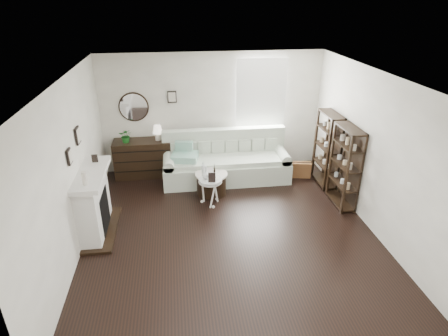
{
  "coord_description": "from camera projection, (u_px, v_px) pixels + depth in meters",
  "views": [
    {
      "loc": [
        -0.84,
        -5.49,
        3.86
      ],
      "look_at": [
        0.0,
        0.8,
        0.86
      ],
      "focal_mm": 30.0,
      "sensor_mm": 36.0,
      "label": 1
    }
  ],
  "objects": [
    {
      "name": "pedestal_table",
      "position": [
        210.0,
        181.0,
        7.28
      ],
      "size": [
        0.46,
        0.46,
        0.56
      ],
      "rotation": [
        0.0,
        0.0,
        0.2
      ],
      "color": "white",
      "rests_on": "ground"
    },
    {
      "name": "potted_plant",
      "position": [
        126.0,
        136.0,
        8.17
      ],
      "size": [
        0.31,
        0.28,
        0.31
      ],
      "primitive_type": "imported",
      "rotation": [
        0.0,
        0.0,
        -0.12
      ],
      "color": "#1B601D",
      "rests_on": "dresser"
    },
    {
      "name": "drum_table",
      "position": [
        211.0,
        183.0,
        7.8
      ],
      "size": [
        0.67,
        0.67,
        0.46
      ],
      "rotation": [
        0.0,
        0.0,
        -0.42
      ],
      "color": "black",
      "rests_on": "ground"
    },
    {
      "name": "shelf_unit_near",
      "position": [
        345.0,
        167.0,
        7.19
      ],
      "size": [
        0.3,
        0.8,
        1.6
      ],
      "color": "black",
      "rests_on": "ground"
    },
    {
      "name": "dresser",
      "position": [
        143.0,
        158.0,
        8.5
      ],
      "size": [
        1.27,
        0.54,
        0.85
      ],
      "color": "black",
      "rests_on": "ground"
    },
    {
      "name": "sofa",
      "position": [
        226.0,
        163.0,
        8.41
      ],
      "size": [
        2.78,
        0.96,
        1.08
      ],
      "color": "beige",
      "rests_on": "ground"
    },
    {
      "name": "quilt",
      "position": [
        185.0,
        157.0,
        8.06
      ],
      "size": [
        0.63,
        0.55,
        0.14
      ],
      "primitive_type": "cube",
      "rotation": [
        0.0,
        0.0,
        -0.2
      ],
      "color": "#2A9B75",
      "rests_on": "sofa"
    },
    {
      "name": "room",
      "position": [
        245.0,
        101.0,
        8.49
      ],
      "size": [
        5.5,
        5.5,
        5.5
      ],
      "color": "black",
      "rests_on": "ground"
    },
    {
      "name": "eiffel_drum",
      "position": [
        214.0,
        168.0,
        7.72
      ],
      "size": [
        0.13,
        0.13,
        0.17
      ],
      "primitive_type": null,
      "rotation": [
        0.0,
        0.0,
        -0.34
      ],
      "color": "black",
      "rests_on": "drum_table"
    },
    {
      "name": "fireplace",
      "position": [
        94.0,
        205.0,
        6.43
      ],
      "size": [
        0.5,
        1.4,
        1.84
      ],
      "color": "white",
      "rests_on": "ground"
    },
    {
      "name": "flask_ped",
      "position": [
        206.0,
        173.0,
        7.21
      ],
      "size": [
        0.15,
        0.15,
        0.27
      ],
      "primitive_type": null,
      "color": "silver",
      "rests_on": "pedestal_table"
    },
    {
      "name": "eiffel_ped",
      "position": [
        215.0,
        174.0,
        7.26
      ],
      "size": [
        0.12,
        0.12,
        0.19
      ],
      "primitive_type": null,
      "rotation": [
        0.0,
        0.0,
        -0.08
      ],
      "color": "black",
      "rests_on": "pedestal_table"
    },
    {
      "name": "bottle_drum",
      "position": [
        203.0,
        169.0,
        7.55
      ],
      "size": [
        0.07,
        0.07,
        0.3
      ],
      "primitive_type": "cylinder",
      "color": "silver",
      "rests_on": "drum_table"
    },
    {
      "name": "card_frame_ped",
      "position": [
        212.0,
        177.0,
        7.12
      ],
      "size": [
        0.15,
        0.07,
        0.18
      ],
      "primitive_type": "cube",
      "rotation": [
        -0.21,
        0.0,
        -0.16
      ],
      "color": "black",
      "rests_on": "pedestal_table"
    },
    {
      "name": "table_lamp",
      "position": [
        158.0,
        133.0,
        8.29
      ],
      "size": [
        0.27,
        0.27,
        0.34
      ],
      "primitive_type": null,
      "rotation": [
        0.0,
        0.0,
        -0.31
      ],
      "color": "beige",
      "rests_on": "dresser"
    },
    {
      "name": "card_frame_drum",
      "position": [
        210.0,
        173.0,
        7.5
      ],
      "size": [
        0.16,
        0.1,
        0.2
      ],
      "primitive_type": "cube",
      "rotation": [
        -0.21,
        0.0,
        0.32
      ],
      "color": "white",
      "rests_on": "drum_table"
    },
    {
      "name": "shelf_unit_far",
      "position": [
        327.0,
        149.0,
        7.99
      ],
      "size": [
        0.3,
        0.8,
        1.6
      ],
      "color": "black",
      "rests_on": "ground"
    },
    {
      "name": "suitcase",
      "position": [
        299.0,
        170.0,
        8.53
      ],
      "size": [
        0.56,
        0.28,
        0.36
      ],
      "primitive_type": "cube",
      "rotation": [
        0.0,
        0.0,
        -0.2
      ],
      "color": "brown",
      "rests_on": "ground"
    }
  ]
}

